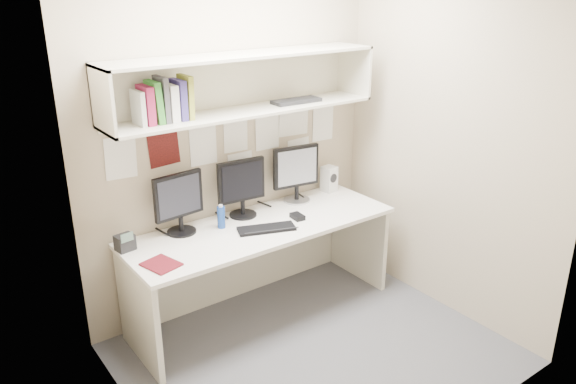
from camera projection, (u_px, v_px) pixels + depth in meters
floor at (316, 354)px, 3.81m from camera, size 2.40×2.00×0.01m
wall_back at (233, 137)px, 4.11m from camera, size 2.40×0.02×2.60m
wall_front at (457, 229)px, 2.60m from camera, size 2.40×0.02×2.60m
wall_left at (126, 220)px, 2.69m from camera, size 0.02×2.00×2.60m
wall_right at (449, 141)px, 4.02m from camera, size 0.02×2.00×2.60m
desk at (262, 269)px, 4.17m from camera, size 2.00×0.70×0.73m
overhead_hutch at (241, 82)px, 3.85m from camera, size 2.00×0.38×0.40m
pinned_papers at (234, 144)px, 4.12m from camera, size 1.92×0.01×0.48m
monitor_left at (179, 201)px, 3.83m from camera, size 0.37×0.20×0.43m
monitor_center at (242, 185)px, 4.11m from camera, size 0.37×0.20×0.43m
monitor_right at (296, 171)px, 4.39m from camera, size 0.39×0.21×0.45m
keyboard at (267, 229)px, 3.95m from camera, size 0.43×0.27×0.02m
mouse at (297, 217)px, 4.13m from camera, size 0.08×0.12×0.04m
speaker at (329, 179)px, 4.64m from camera, size 0.12×0.12×0.21m
blue_bottle at (221, 217)px, 3.96m from camera, size 0.06×0.06×0.17m
maroon_notebook at (161, 264)px, 3.46m from camera, size 0.23×0.26×0.01m
desk_phone at (125, 242)px, 3.64m from camera, size 0.13×0.12×0.14m
book_stack at (163, 102)px, 3.51m from camera, size 0.35×0.18×0.28m
hutch_tray at (296, 101)px, 4.09m from camera, size 0.37×0.15×0.03m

